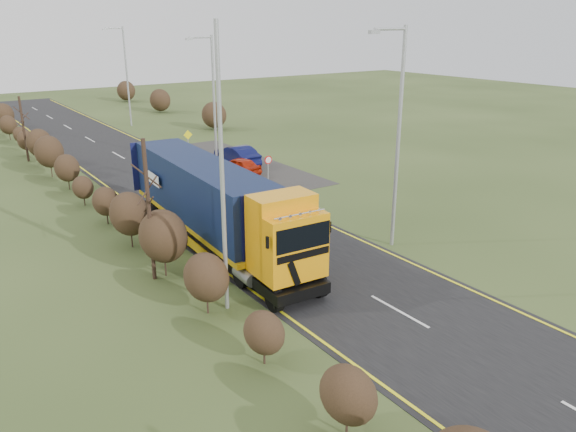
# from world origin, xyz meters

# --- Properties ---
(ground) EXTENTS (160.00, 160.00, 0.00)m
(ground) POSITION_xyz_m (0.00, 0.00, 0.00)
(ground) COLOR #31431C
(ground) RESTS_ON ground
(road) EXTENTS (8.00, 120.00, 0.02)m
(road) POSITION_xyz_m (0.00, 10.00, 0.01)
(road) COLOR black
(road) RESTS_ON ground
(layby) EXTENTS (6.00, 18.00, 0.02)m
(layby) POSITION_xyz_m (6.50, 20.00, 0.01)
(layby) COLOR #2E2B28
(layby) RESTS_ON ground
(lane_markings) EXTENTS (7.52, 116.00, 0.01)m
(lane_markings) POSITION_xyz_m (0.00, 9.69, 0.03)
(lane_markings) COLOR yellow
(lane_markings) RESTS_ON road
(hedgerow) EXTENTS (2.24, 102.04, 6.05)m
(hedgerow) POSITION_xyz_m (-6.00, 7.89, 1.62)
(hedgerow) COLOR #2F2115
(hedgerow) RESTS_ON ground
(lorry) EXTENTS (3.15, 15.10, 4.18)m
(lorry) POSITION_xyz_m (-2.80, 5.52, 2.37)
(lorry) COLOR black
(lorry) RESTS_ON ground
(car_red_hatchback) EXTENTS (2.25, 3.85, 1.23)m
(car_red_hatchback) POSITION_xyz_m (5.17, 17.12, 0.61)
(car_red_hatchback) COLOR #AE1F08
(car_red_hatchback) RESTS_ON ground
(car_blue_sedan) EXTENTS (1.71, 4.65, 1.52)m
(car_blue_sedan) POSITION_xyz_m (6.39, 19.53, 0.76)
(car_blue_sedan) COLOR #0A0D39
(car_blue_sedan) RESTS_ON ground
(streetlight_near) EXTENTS (2.17, 0.21, 10.26)m
(streetlight_near) POSITION_xyz_m (4.45, 1.07, 5.69)
(streetlight_near) COLOR #9C9FA1
(streetlight_near) RESTS_ON ground
(streetlight_mid) EXTENTS (2.03, 0.19, 9.55)m
(streetlight_mid) POSITION_xyz_m (4.47, 19.42, 5.28)
(streetlight_mid) COLOR #9C9FA1
(streetlight_mid) RESTS_ON ground
(streetlight_far) EXTENTS (2.12, 0.20, 9.99)m
(streetlight_far) POSITION_xyz_m (5.66, 41.03, 5.53)
(streetlight_far) COLOR #9C9FA1
(streetlight_far) RESTS_ON ground
(left_pole) EXTENTS (0.16, 0.16, 10.48)m
(left_pole) POSITION_xyz_m (-5.20, -0.04, 5.24)
(left_pole) COLOR #9C9FA1
(left_pole) RESTS_ON ground
(speed_sign) EXTENTS (0.56, 0.10, 2.04)m
(speed_sign) POSITION_xyz_m (5.32, 13.43, 1.40)
(speed_sign) COLOR #9C9FA1
(speed_sign) RESTS_ON ground
(warning_board) EXTENTS (0.77, 0.11, 2.02)m
(warning_board) POSITION_xyz_m (4.97, 25.11, 1.24)
(warning_board) COLOR #9C9FA1
(warning_board) RESTS_ON ground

